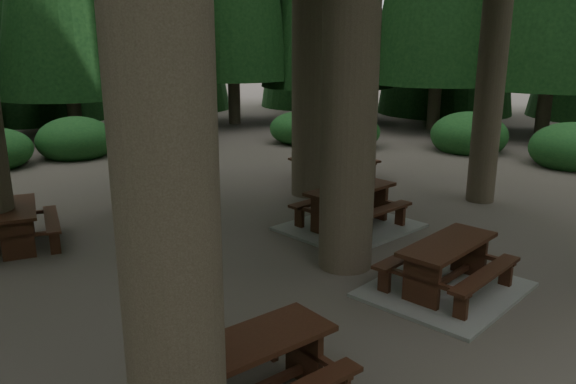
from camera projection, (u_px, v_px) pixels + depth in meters
name	position (u px, v px, depth m)	size (l,w,h in m)	color
ground	(307.00, 279.00, 8.44)	(80.00, 80.00, 0.00)	#4D453F
picnic_table_a	(446.00, 275.00, 7.97)	(2.70, 2.47, 0.75)	gray
picnic_table_b	(17.00, 220.00, 9.66)	(1.38, 1.69, 0.71)	#391B11
picnic_table_c	(350.00, 214.00, 10.63)	(2.82, 2.54, 0.80)	gray
picnic_table_d	(334.00, 158.00, 14.41)	(1.96, 1.61, 0.81)	#391B11
picnic_table_e	(250.00, 363.00, 5.38)	(1.95, 1.69, 0.74)	#391B11
shrub_ring	(323.00, 232.00, 9.28)	(23.86, 24.64, 1.49)	#1C5123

